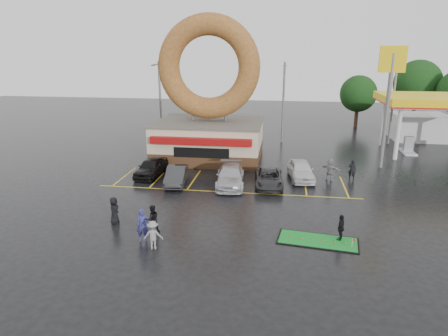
# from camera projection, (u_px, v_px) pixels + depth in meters

# --- Properties ---
(ground) EXTENTS (120.00, 120.00, 0.00)m
(ground) POSITION_uv_depth(u_px,v_px,m) (218.00, 209.00, 26.77)
(ground) COLOR black
(ground) RESTS_ON ground
(donut_shop) EXTENTS (10.20, 8.70, 13.50)m
(donut_shop) POSITION_uv_depth(u_px,v_px,m) (209.00, 113.00, 38.21)
(donut_shop) COLOR #472B19
(donut_shop) RESTS_ON ground
(gas_station) EXTENTS (12.30, 13.65, 5.90)m
(gas_station) POSITION_uv_depth(u_px,v_px,m) (433.00, 113.00, 42.76)
(gas_station) COLOR silver
(gas_station) RESTS_ON ground
(shell_sign) EXTENTS (2.20, 0.36, 10.60)m
(shell_sign) POSITION_uv_depth(u_px,v_px,m) (390.00, 85.00, 34.22)
(shell_sign) COLOR slate
(shell_sign) RESTS_ON ground
(streetlight_left) EXTENTS (0.40, 2.21, 9.00)m
(streetlight_left) POSITION_uv_depth(u_px,v_px,m) (160.00, 99.00, 45.69)
(streetlight_left) COLOR slate
(streetlight_left) RESTS_ON ground
(streetlight_mid) EXTENTS (0.40, 2.21, 9.00)m
(streetlight_mid) POSITION_uv_depth(u_px,v_px,m) (283.00, 101.00, 44.67)
(streetlight_mid) COLOR slate
(streetlight_mid) RESTS_ON ground
(streetlight_right) EXTENTS (0.40, 2.21, 9.00)m
(streetlight_right) POSITION_uv_depth(u_px,v_px,m) (393.00, 101.00, 43.94)
(streetlight_right) COLOR slate
(streetlight_right) RESTS_ON ground
(tree_far_c) EXTENTS (6.30, 6.30, 9.00)m
(tree_far_c) POSITION_uv_depth(u_px,v_px,m) (418.00, 83.00, 54.25)
(tree_far_c) COLOR #332114
(tree_far_c) RESTS_ON ground
(tree_far_d) EXTENTS (4.90, 4.90, 7.00)m
(tree_far_d) POSITION_uv_depth(u_px,v_px,m) (358.00, 94.00, 53.85)
(tree_far_d) COLOR #332114
(tree_far_d) RESTS_ON ground
(car_black) EXTENTS (2.12, 4.58, 1.52)m
(car_black) POSITION_uv_depth(u_px,v_px,m) (151.00, 167.00, 33.61)
(car_black) COLOR black
(car_black) RESTS_ON ground
(car_dgrey) EXTENTS (1.98, 4.38, 1.39)m
(car_dgrey) POSITION_uv_depth(u_px,v_px,m) (176.00, 175.00, 31.62)
(car_dgrey) COLOR #2B2B2D
(car_dgrey) RESTS_ON ground
(car_silver) EXTENTS (2.60, 5.38, 1.51)m
(car_silver) POSITION_uv_depth(u_px,v_px,m) (230.00, 176.00, 31.27)
(car_silver) COLOR #B9B9BF
(car_silver) RESTS_ON ground
(car_grey) EXTENTS (2.44, 4.73, 1.28)m
(car_grey) POSITION_uv_depth(u_px,v_px,m) (269.00, 178.00, 31.09)
(car_grey) COLOR #2B2B2D
(car_grey) RESTS_ON ground
(car_white) EXTENTS (2.44, 4.80, 1.57)m
(car_white) POSITION_uv_depth(u_px,v_px,m) (301.00, 170.00, 32.75)
(car_white) COLOR silver
(car_white) RESTS_ON ground
(person_blue) EXTENTS (0.79, 0.62, 1.90)m
(person_blue) POSITION_uv_depth(u_px,v_px,m) (143.00, 225.00, 22.08)
(person_blue) COLOR navy
(person_blue) RESTS_ON ground
(person_blackjkt) EXTENTS (1.05, 0.99, 1.72)m
(person_blackjkt) POSITION_uv_depth(u_px,v_px,m) (152.00, 219.00, 23.09)
(person_blackjkt) COLOR black
(person_blackjkt) RESTS_ON ground
(person_hoodie) EXTENTS (1.11, 0.75, 1.59)m
(person_hoodie) POSITION_uv_depth(u_px,v_px,m) (153.00, 235.00, 21.26)
(person_hoodie) COLOR gray
(person_hoodie) RESTS_ON ground
(person_bystander) EXTENTS (0.65, 0.90, 1.70)m
(person_bystander) POSITION_uv_depth(u_px,v_px,m) (114.00, 210.00, 24.36)
(person_bystander) COLOR black
(person_bystander) RESTS_ON ground
(person_cameraman) EXTENTS (0.71, 0.98, 1.55)m
(person_cameraman) POSITION_uv_depth(u_px,v_px,m) (341.00, 228.00, 22.17)
(person_cameraman) COLOR black
(person_cameraman) RESTS_ON ground
(person_walker_near) EXTENTS (1.67, 1.48, 1.84)m
(person_walker_near) POSITION_uv_depth(u_px,v_px,m) (330.00, 169.00, 32.49)
(person_walker_near) COLOR gray
(person_walker_near) RESTS_ON ground
(person_walker_far) EXTENTS (0.69, 0.53, 1.68)m
(person_walker_far) POSITION_uv_depth(u_px,v_px,m) (352.00, 170.00, 32.70)
(person_walker_far) COLOR black
(person_walker_far) RESTS_ON ground
(dumpster) EXTENTS (1.83, 1.25, 1.30)m
(dumpster) POSITION_uv_depth(u_px,v_px,m) (167.00, 148.00, 40.57)
(dumpster) COLOR #1C4924
(dumpster) RESTS_ON ground
(putting_green) EXTENTS (4.66, 2.49, 0.56)m
(putting_green) POSITION_uv_depth(u_px,v_px,m) (318.00, 241.00, 22.29)
(putting_green) COLOR black
(putting_green) RESTS_ON ground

